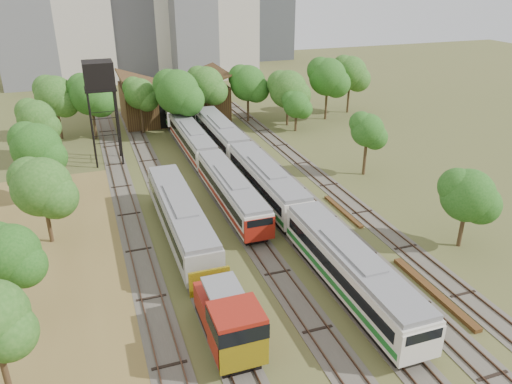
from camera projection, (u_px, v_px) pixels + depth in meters
name	position (u px, v px, depth m)	size (l,w,h in m)	color
ground	(368.00, 355.00, 31.40)	(240.00, 240.00, 0.00)	#475123
dry_grass_patch	(65.00, 338.00, 32.80)	(14.00, 60.00, 0.04)	brown
tracks	(238.00, 198.00, 52.68)	(24.60, 80.00, 0.19)	#4C473D
railcar_red_set	(209.00, 162.00, 57.39)	(2.79, 34.57, 3.45)	black
railcar_green_set	(267.00, 183.00, 51.53)	(3.03, 52.07, 3.74)	black
railcar_rear	(167.00, 107.00, 80.86)	(2.68, 16.08, 3.31)	black
shunter_locomotive	(229.00, 322.00, 31.30)	(3.06, 8.13, 4.01)	black
old_grey_coach	(181.00, 218.00, 44.13)	(3.06, 18.00, 3.79)	black
water_tower	(99.00, 78.00, 58.42)	(3.60, 3.60, 12.43)	black
rail_pile_near	(434.00, 292.00, 37.23)	(0.63, 9.46, 0.32)	#533317
rail_pile_far	(343.00, 211.00, 49.70)	(0.45, 7.24, 0.24)	#533317
maintenance_shed	(174.00, 101.00, 79.77)	(16.45, 11.55, 7.58)	#382214
tree_band_left	(31.00, 195.00, 40.38)	(6.36, 52.74, 8.44)	#382616
tree_band_far	(219.00, 86.00, 73.77)	(50.96, 11.16, 9.70)	#382616
tree_band_right	(374.00, 143.00, 54.80)	(4.92, 40.14, 7.32)	#382616
tower_far_right	(265.00, 3.00, 130.62)	(12.00, 12.00, 28.00)	#3F4347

